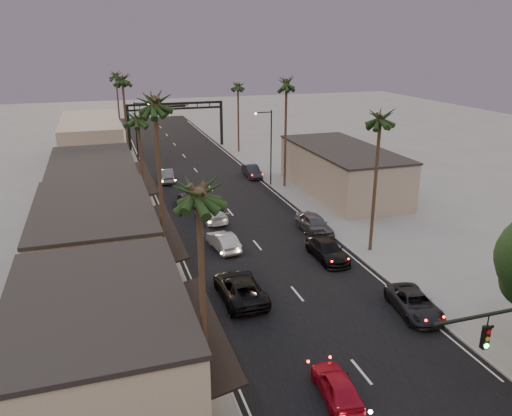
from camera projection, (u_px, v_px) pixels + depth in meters
ground at (223, 203)px, 53.61m from camera, size 200.00×200.00×0.00m
road at (212, 191)px, 58.12m from camera, size 14.00×120.00×0.02m
sidewalk_left at (125, 181)px, 61.66m from camera, size 5.00×92.00×0.12m
sidewalk_right at (270, 170)px, 67.15m from camera, size 5.00×92.00×0.12m
storefront_near at (102, 351)px, 23.74m from camera, size 8.00×12.00×5.50m
storefront_mid at (96, 242)px, 36.35m from camera, size 8.00×14.00×5.50m
storefront_far at (94, 187)px, 50.84m from camera, size 8.00×16.00×5.00m
storefront_dist at (92, 140)px, 71.40m from camera, size 8.00×20.00×6.00m
building_right at (342, 171)px, 56.85m from camera, size 8.00×18.00×5.00m
arch at (176, 114)px, 78.85m from camera, size 15.20×0.40×7.27m
streetlight_right at (269, 142)px, 58.40m from camera, size 2.13×0.30×9.00m
streetlight_left at (138, 130)px, 66.10m from camera, size 2.13×0.30×9.00m
palm_la at (198, 185)px, 19.49m from camera, size 3.20×3.20×13.20m
palm_lb at (155, 98)px, 30.58m from camera, size 3.20×3.20×15.20m
palm_lc at (137, 114)px, 44.13m from camera, size 3.20×3.20×12.20m
palm_ld at (122, 77)px, 60.62m from camera, size 3.20×3.20×14.20m
palm_ra at (381, 113)px, 37.98m from camera, size 3.20×3.20×13.20m
palm_rb at (287, 80)px, 55.69m from camera, size 3.20×3.20×14.20m
palm_rc at (238, 83)px, 74.34m from camera, size 3.20×3.20×12.20m
palm_far at (116, 73)px, 81.75m from camera, size 3.20×3.20×13.20m
oncoming_red at (337, 385)px, 24.50m from camera, size 2.00×4.19×1.38m
oncoming_pickup at (240, 288)px, 33.79m from camera, size 2.75×5.91×1.64m
oncoming_silver at (223, 241)px, 41.79m from camera, size 2.13×4.63×1.47m
oncoming_white at (211, 213)px, 48.40m from camera, size 2.70×5.30×1.47m
oncoming_dgrey at (186, 199)px, 52.94m from camera, size 1.89×4.14×1.38m
oncoming_grey_far at (166, 175)px, 61.57m from camera, size 2.08×5.03×1.62m
curbside_near at (414, 303)px, 32.05m from camera, size 2.98×5.28×1.39m
curbside_black at (327, 250)px, 40.00m from camera, size 2.17×5.28×1.53m
curbside_grey at (314, 224)px, 45.31m from camera, size 2.18×5.11×1.72m
curbside_far at (252, 171)px, 63.62m from camera, size 1.68×4.59×1.50m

